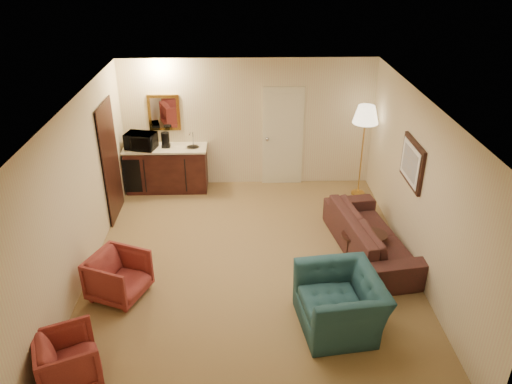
# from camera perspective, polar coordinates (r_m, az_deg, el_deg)

# --- Properties ---
(ground) EXTENTS (6.00, 6.00, 0.00)m
(ground) POSITION_cam_1_polar(r_m,az_deg,el_deg) (7.97, -0.51, -8.31)
(ground) COLOR olive
(ground) RESTS_ON ground
(room_walls) EXTENTS (5.02, 6.01, 2.61)m
(room_walls) POSITION_cam_1_polar(r_m,az_deg,el_deg) (7.82, -1.39, 5.33)
(room_walls) COLOR beige
(room_walls) RESTS_ON ground
(wetbar_cabinet) EXTENTS (1.64, 0.58, 0.92)m
(wetbar_cabinet) POSITION_cam_1_polar(r_m,az_deg,el_deg) (10.22, -10.15, 2.66)
(wetbar_cabinet) COLOR #3B1913
(wetbar_cabinet) RESTS_ON ground
(sofa) EXTENTS (1.03, 2.37, 0.90)m
(sofa) POSITION_cam_1_polar(r_m,az_deg,el_deg) (8.23, 13.17, -4.11)
(sofa) COLOR black
(sofa) RESTS_ON ground
(teal_armchair) EXTENTS (0.90, 1.24, 1.01)m
(teal_armchair) POSITION_cam_1_polar(r_m,az_deg,el_deg) (6.67, 9.67, -11.45)
(teal_armchair) COLOR #1F444D
(teal_armchair) RESTS_ON ground
(rose_chair_near) EXTENTS (0.90, 0.92, 0.74)m
(rose_chair_near) POSITION_cam_1_polar(r_m,az_deg,el_deg) (7.40, -15.45, -9.05)
(rose_chair_near) COLOR maroon
(rose_chair_near) RESTS_ON ground
(rose_chair_far) EXTENTS (0.84, 0.86, 0.69)m
(rose_chair_far) POSITION_cam_1_polar(r_m,az_deg,el_deg) (6.37, -20.73, -17.24)
(rose_chair_far) COLOR maroon
(rose_chair_far) RESTS_ON ground
(coffee_table) EXTENTS (0.84, 0.68, 0.42)m
(coffee_table) POSITION_cam_1_polar(r_m,az_deg,el_deg) (8.22, 12.17, -5.98)
(coffee_table) COLOR black
(coffee_table) RESTS_ON ground
(floor_lamp) EXTENTS (0.53, 0.53, 1.84)m
(floor_lamp) POSITION_cam_1_polar(r_m,az_deg,el_deg) (9.91, 12.03, 4.58)
(floor_lamp) COLOR gold
(floor_lamp) RESTS_ON ground
(waste_bin) EXTENTS (0.26, 0.26, 0.26)m
(waste_bin) POSITION_cam_1_polar(r_m,az_deg,el_deg) (10.22, -6.45, 0.89)
(waste_bin) COLOR black
(waste_bin) RESTS_ON ground
(microwave) EXTENTS (0.63, 0.45, 0.39)m
(microwave) POSITION_cam_1_polar(r_m,az_deg,el_deg) (10.01, -13.05, 5.90)
(microwave) COLOR black
(microwave) RESTS_ON wetbar_cabinet
(coffee_maker) EXTENTS (0.17, 0.17, 0.30)m
(coffee_maker) POSITION_cam_1_polar(r_m,az_deg,el_deg) (10.00, -10.31, 5.88)
(coffee_maker) COLOR black
(coffee_maker) RESTS_ON wetbar_cabinet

